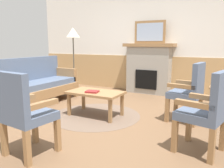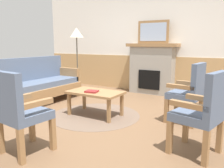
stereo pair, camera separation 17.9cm
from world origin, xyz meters
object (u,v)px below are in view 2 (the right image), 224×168
at_px(fireplace, 152,68).
at_px(armchair_near_fireplace, 189,90).
at_px(couch, 41,84).
at_px(armchair_by_window_left, 203,110).
at_px(book_on_table, 92,91).
at_px(coffee_table, 95,94).
at_px(framed_picture, 153,32).
at_px(floor_lamp_by_couch, 77,37).
at_px(armchair_front_left, 19,109).

relative_size(fireplace, armchair_near_fireplace, 1.33).
bearing_deg(couch, armchair_by_window_left, -12.53).
relative_size(couch, book_on_table, 8.57).
bearing_deg(armchair_by_window_left, coffee_table, 162.72).
relative_size(framed_picture, coffee_table, 0.83).
relative_size(couch, armchair_near_fireplace, 1.84).
xyz_separation_m(fireplace, armchair_by_window_left, (1.69, -2.85, -0.11)).
relative_size(framed_picture, armchair_near_fireplace, 0.82).
xyz_separation_m(coffee_table, armchair_near_fireplace, (1.52, 0.45, 0.15)).
height_order(coffee_table, floor_lamp_by_couch, floor_lamp_by_couch).
xyz_separation_m(framed_picture, couch, (-1.77, -2.08, -1.16)).
bearing_deg(armchair_front_left, couch, 132.67).
distance_m(framed_picture, armchair_by_window_left, 3.47).
height_order(fireplace, framed_picture, framed_picture).
distance_m(framed_picture, armchair_near_fireplace, 2.47).
bearing_deg(book_on_table, floor_lamp_by_couch, 135.53).
bearing_deg(fireplace, armchair_by_window_left, -59.22).
distance_m(book_on_table, armchair_front_left, 1.54).
distance_m(book_on_table, armchair_by_window_left, 1.96).
bearing_deg(armchair_by_window_left, book_on_table, 165.37).
distance_m(coffee_table, floor_lamp_by_couch, 2.43).
bearing_deg(couch, floor_lamp_by_couch, 91.74).
bearing_deg(framed_picture, coffee_table, -94.90).
relative_size(fireplace, armchair_front_left, 1.33).
relative_size(coffee_table, floor_lamp_by_couch, 0.57).
xyz_separation_m(couch, armchair_front_left, (1.67, -1.81, 0.14)).
bearing_deg(coffee_table, book_on_table, -95.42).
xyz_separation_m(fireplace, armchair_near_fireplace, (1.33, -1.81, -0.11)).
xyz_separation_m(book_on_table, armchair_front_left, (0.10, -1.54, 0.08)).
distance_m(couch, armchair_front_left, 2.46).
bearing_deg(armchair_near_fireplace, couch, -175.10).
height_order(coffee_table, book_on_table, book_on_table).
distance_m(fireplace, framed_picture, 0.91).
height_order(couch, coffee_table, couch).
distance_m(framed_picture, coffee_table, 2.55).
xyz_separation_m(couch, armchair_near_fireplace, (3.09, 0.26, 0.14)).
bearing_deg(book_on_table, armchair_near_fireplace, 19.41).
height_order(framed_picture, book_on_table, framed_picture).
relative_size(fireplace, couch, 0.72).
xyz_separation_m(coffee_table, armchair_front_left, (0.10, -1.63, 0.15)).
bearing_deg(armchair_front_left, armchair_near_fireplace, 55.51).
xyz_separation_m(coffee_table, armchair_by_window_left, (1.89, -0.59, 0.15)).
bearing_deg(floor_lamp_by_couch, fireplace, 23.28).
bearing_deg(armchair_by_window_left, fireplace, 120.78).
height_order(book_on_table, armchair_near_fireplace, armchair_near_fireplace).
distance_m(framed_picture, couch, 2.96).
bearing_deg(couch, armchair_front_left, -47.33).
distance_m(armchair_near_fireplace, armchair_by_window_left, 1.10).
bearing_deg(fireplace, framed_picture, 90.00).
height_order(couch, armchair_by_window_left, same).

